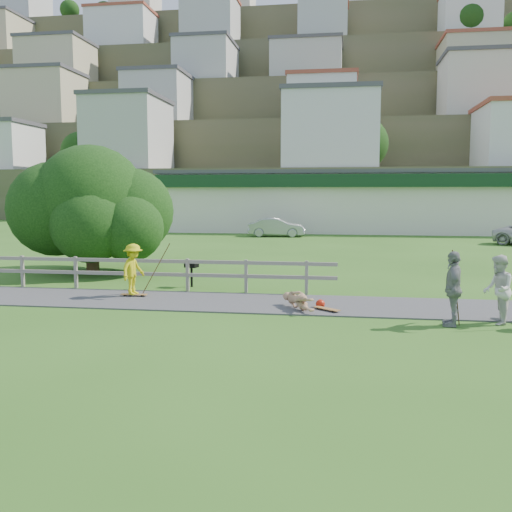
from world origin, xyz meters
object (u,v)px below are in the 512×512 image
(skater_fallen, at_px, (299,301))
(car_silver, at_px, (277,227))
(tree, at_px, (92,228))
(spectator_a, at_px, (498,290))
(skater_rider, at_px, (133,272))
(spectator_b, at_px, (453,289))
(bbq, at_px, (192,274))

(skater_fallen, height_order, car_silver, car_silver)
(tree, bearing_deg, spectator_a, -26.84)
(skater_rider, distance_m, spectator_a, 10.62)
(car_silver, height_order, tree, tree)
(spectator_b, height_order, bbq, spectator_b)
(skater_rider, height_order, car_silver, skater_rider)
(spectator_a, bearing_deg, spectator_b, -65.54)
(skater_fallen, relative_size, car_silver, 0.37)
(spectator_b, bearing_deg, car_silver, -156.65)
(spectator_a, height_order, spectator_b, spectator_b)
(skater_rider, xyz_separation_m, bbq, (1.29, 2.22, -0.35))
(spectator_a, xyz_separation_m, spectator_b, (-1.16, -0.38, 0.06))
(tree, bearing_deg, car_silver, 75.50)
(spectator_a, bearing_deg, car_silver, -155.67)
(skater_rider, bearing_deg, car_silver, 9.53)
(spectator_a, relative_size, car_silver, 0.42)
(spectator_a, distance_m, spectator_b, 1.22)
(tree, bearing_deg, skater_fallen, -34.68)
(tree, distance_m, bbq, 5.88)
(spectator_b, bearing_deg, skater_rider, -97.11)
(car_silver, bearing_deg, tree, 162.49)
(skater_rider, bearing_deg, skater_fallen, -89.64)
(spectator_a, distance_m, tree, 15.83)
(skater_rider, bearing_deg, spectator_a, -88.35)
(skater_fallen, xyz_separation_m, spectator_b, (3.93, -1.28, 0.66))
(skater_rider, bearing_deg, bbq, -17.04)
(skater_fallen, xyz_separation_m, bbq, (-4.03, 3.42, 0.18))
(spectator_a, xyz_separation_m, tree, (-14.10, 7.14, 0.96))
(skater_rider, distance_m, spectator_b, 9.58)
(car_silver, bearing_deg, skater_fallen, -174.95)
(spectator_b, xyz_separation_m, car_silver, (-7.69, 27.81, -0.25))
(car_silver, xyz_separation_m, tree, (-5.25, -20.30, 1.15))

